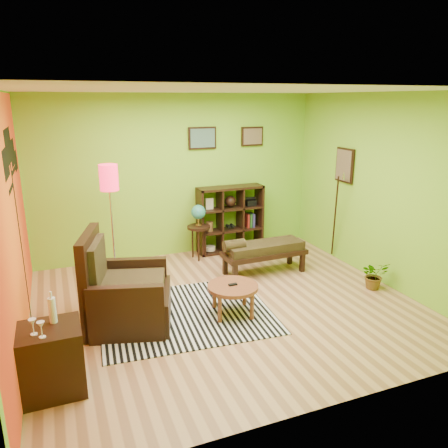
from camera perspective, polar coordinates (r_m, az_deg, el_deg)
name	(u,v)px	position (r m, az deg, el deg)	size (l,w,h in m)	color
ground	(226,305)	(6.05, 0.24, -10.47)	(5.00, 5.00, 0.00)	tan
room_shell	(219,174)	(5.47, -0.70, 6.56)	(5.04, 4.54, 2.82)	#80C72A
zebra_rug	(186,313)	(5.83, -5.03, -11.54)	(2.18, 1.78, 0.01)	silver
coffee_table	(233,289)	(5.67, 1.15, -8.51)	(0.66, 0.66, 0.42)	brown
armchair	(123,297)	(5.57, -13.00, -9.25)	(1.20, 1.20, 1.19)	black
side_cabinet	(52,359)	(4.60, -21.52, -16.10)	(0.56, 0.51, 0.98)	black
floor_lamp	(110,189)	(6.41, -14.72, 4.47)	(0.27, 0.27, 1.82)	silver
globe_table	(198,218)	(7.48, -3.36, 0.75)	(0.40, 0.40, 0.97)	black
cube_shelf	(231,219)	(7.92, 0.91, 0.66)	(1.20, 0.35, 1.20)	black
bench	(262,250)	(6.95, 5.01, -3.35)	(1.38, 0.51, 0.63)	black
potted_plant	(374,278)	(6.84, 18.99, -6.67)	(0.38, 0.42, 0.33)	#26661E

